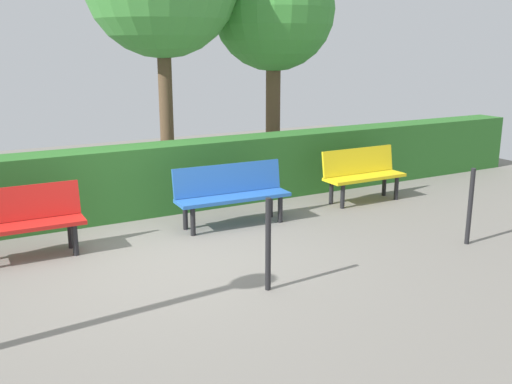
# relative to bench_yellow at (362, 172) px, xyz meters

# --- Properties ---
(ground_plane) EXTENTS (17.54, 17.54, 0.00)m
(ground_plane) POSITION_rel_bench_yellow_xyz_m (3.69, 0.92, -0.48)
(ground_plane) COLOR gray
(bench_yellow) EXTENTS (1.41, 0.46, 0.86)m
(bench_yellow) POSITION_rel_bench_yellow_xyz_m (0.00, 0.00, 0.00)
(bench_yellow) COLOR yellow
(bench_yellow) RESTS_ON ground_plane
(bench_blue) EXTENTS (1.66, 0.52, 0.86)m
(bench_blue) POSITION_rel_bench_yellow_xyz_m (2.45, 0.12, 0.01)
(bench_blue) COLOR blue
(bench_blue) RESTS_ON ground_plane
(bench_red) EXTENTS (1.39, 0.47, 0.86)m
(bench_red) POSITION_rel_bench_yellow_xyz_m (5.22, 0.09, -0.00)
(bench_red) COLOR red
(bench_red) RESTS_ON ground_plane
(hedge_row) EXTENTS (13.54, 0.59, 1.05)m
(hedge_row) POSITION_rel_bench_yellow_xyz_m (2.54, -1.01, 0.04)
(hedge_row) COLOR #2D6B28
(hedge_row) RESTS_ON ground_plane
(tree_near) EXTENTS (2.32, 2.32, 4.32)m
(tree_near) POSITION_rel_bench_yellow_xyz_m (0.18, -2.57, 2.65)
(tree_near) COLOR brown
(tree_near) RESTS_ON ground_plane
(railing_post_near) EXTENTS (0.06, 0.06, 1.00)m
(railing_post_near) POSITION_rel_bench_yellow_xyz_m (0.16, 2.35, 0.02)
(railing_post_near) COLOR black
(railing_post_near) RESTS_ON ground_plane
(railing_post_mid) EXTENTS (0.06, 0.06, 1.00)m
(railing_post_mid) POSITION_rel_bench_yellow_xyz_m (3.14, 2.35, 0.02)
(railing_post_mid) COLOR black
(railing_post_mid) RESTS_ON ground_plane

